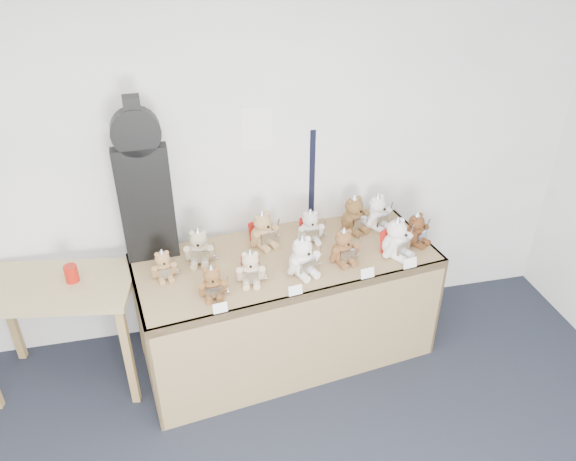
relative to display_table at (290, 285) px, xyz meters
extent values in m
plane|color=silver|center=(-0.76, -1.98, 2.04)|extent=(6.00, 6.00, 0.00)
plane|color=white|center=(-0.76, 0.52, 0.69)|extent=(6.00, 0.00, 6.00)
cube|color=white|center=(-0.11, 0.51, 0.93)|extent=(0.21, 0.00, 0.30)
cube|color=olive|center=(-0.01, 0.08, 0.15)|extent=(2.10, 1.11, 0.06)
cube|color=olive|center=(0.04, -0.32, -0.24)|extent=(1.99, 0.30, 0.83)
cube|color=olive|center=(-0.99, -0.05, -0.24)|extent=(0.14, 0.83, 0.83)
cube|color=olive|center=(0.97, 0.22, -0.24)|extent=(0.14, 0.83, 0.83)
cube|color=tan|center=(-1.51, 0.13, 0.14)|extent=(1.06, 0.69, 0.04)
cube|color=olive|center=(-1.91, 0.43, -0.27)|extent=(0.06, 0.06, 0.78)
cube|color=olive|center=(-1.10, -0.17, -0.27)|extent=(0.06, 0.06, 0.78)
cube|color=olive|center=(-1.02, 0.29, -0.27)|extent=(0.06, 0.06, 0.78)
cube|color=black|center=(-0.87, 0.29, 0.57)|extent=(0.34, 0.12, 0.79)
cylinder|color=black|center=(-0.87, 0.29, 1.06)|extent=(0.30, 0.11, 0.29)
cube|color=black|center=(-0.87, 0.29, 1.18)|extent=(0.10, 0.09, 0.20)
cube|color=black|center=(0.52, 0.54, 0.53)|extent=(0.53, 0.04, 0.71)
cylinder|color=#B2170B|center=(-1.38, 0.14, 0.22)|extent=(0.08, 0.08, 0.11)
ellipsoid|color=brown|center=(-0.53, -0.22, 0.24)|extent=(0.14, 0.12, 0.14)
sphere|color=brown|center=(-0.53, -0.22, 0.33)|extent=(0.10, 0.10, 0.10)
cylinder|color=brown|center=(-0.53, -0.27, 0.32)|extent=(0.04, 0.02, 0.04)
sphere|color=black|center=(-0.53, -0.28, 0.32)|extent=(0.02, 0.02, 0.02)
sphere|color=brown|center=(-0.56, -0.22, 0.37)|extent=(0.03, 0.03, 0.03)
sphere|color=brown|center=(-0.50, -0.22, 0.37)|extent=(0.03, 0.03, 0.03)
cylinder|color=brown|center=(-0.60, -0.24, 0.24)|extent=(0.04, 0.08, 0.11)
cylinder|color=brown|center=(-0.47, -0.24, 0.24)|extent=(0.04, 0.08, 0.11)
cylinder|color=brown|center=(-0.56, -0.27, 0.20)|extent=(0.04, 0.09, 0.04)
cylinder|color=brown|center=(-0.50, -0.27, 0.20)|extent=(0.04, 0.09, 0.04)
cube|color=white|center=(-0.53, -0.28, 0.24)|extent=(0.09, 0.02, 0.08)
cone|color=white|center=(-0.53, -0.22, 0.37)|extent=(0.09, 0.09, 0.07)
cube|color=white|center=(-0.44, -0.25, 0.26)|extent=(0.01, 0.03, 0.15)
cube|color=white|center=(-0.44, -0.25, 0.21)|extent=(0.04, 0.01, 0.01)
ellipsoid|color=beige|center=(-0.28, -0.13, 0.24)|extent=(0.16, 0.14, 0.15)
sphere|color=beige|center=(-0.28, -0.13, 0.34)|extent=(0.11, 0.11, 0.11)
cylinder|color=beige|center=(-0.29, -0.18, 0.33)|extent=(0.05, 0.03, 0.05)
sphere|color=black|center=(-0.29, -0.19, 0.33)|extent=(0.02, 0.02, 0.02)
sphere|color=beige|center=(-0.32, -0.13, 0.38)|extent=(0.03, 0.03, 0.03)
sphere|color=beige|center=(-0.25, -0.13, 0.38)|extent=(0.03, 0.03, 0.03)
cylinder|color=beige|center=(-0.36, -0.14, 0.25)|extent=(0.05, 0.09, 0.11)
cylinder|color=beige|center=(-0.22, -0.16, 0.25)|extent=(0.05, 0.09, 0.11)
cylinder|color=beige|center=(-0.32, -0.18, 0.20)|extent=(0.06, 0.10, 0.04)
cylinder|color=beige|center=(-0.26, -0.19, 0.20)|extent=(0.06, 0.10, 0.04)
cube|color=white|center=(-0.29, -0.19, 0.24)|extent=(0.10, 0.03, 0.08)
cone|color=white|center=(-0.28, -0.13, 0.38)|extent=(0.09, 0.09, 0.07)
cube|color=white|center=(-0.20, -0.17, 0.27)|extent=(0.02, 0.04, 0.15)
cube|color=white|center=(-0.20, -0.17, 0.21)|extent=(0.04, 0.01, 0.01)
cube|color=#A01612|center=(-0.28, -0.08, 0.25)|extent=(0.12, 0.04, 0.13)
ellipsoid|color=white|center=(0.05, -0.11, 0.25)|extent=(0.21, 0.20, 0.17)
sphere|color=white|center=(0.05, -0.11, 0.37)|extent=(0.13, 0.13, 0.13)
cylinder|color=white|center=(0.07, -0.16, 0.36)|extent=(0.06, 0.05, 0.05)
sphere|color=black|center=(0.08, -0.18, 0.36)|extent=(0.02, 0.02, 0.02)
sphere|color=white|center=(0.01, -0.12, 0.42)|extent=(0.04, 0.04, 0.04)
sphere|color=white|center=(0.09, -0.09, 0.42)|extent=(0.04, 0.04, 0.04)
cylinder|color=white|center=(-0.02, -0.16, 0.26)|extent=(0.08, 0.11, 0.13)
cylinder|color=white|center=(0.13, -0.10, 0.26)|extent=(0.08, 0.11, 0.13)
cylinder|color=white|center=(0.04, -0.18, 0.20)|extent=(0.09, 0.12, 0.05)
cylinder|color=white|center=(0.11, -0.15, 0.20)|extent=(0.09, 0.12, 0.05)
cube|color=white|center=(0.07, -0.17, 0.25)|extent=(0.11, 0.06, 0.09)
cone|color=white|center=(0.05, -0.11, 0.42)|extent=(0.11, 0.11, 0.08)
cube|color=white|center=(0.16, -0.10, 0.28)|extent=(0.03, 0.04, 0.18)
cube|color=white|center=(0.16, -0.10, 0.22)|extent=(0.05, 0.02, 0.01)
ellipsoid|color=brown|center=(0.34, -0.04, 0.24)|extent=(0.18, 0.16, 0.16)
sphere|color=brown|center=(0.34, -0.04, 0.35)|extent=(0.11, 0.11, 0.11)
cylinder|color=brown|center=(0.35, -0.09, 0.34)|extent=(0.05, 0.03, 0.05)
sphere|color=black|center=(0.36, -0.10, 0.34)|extent=(0.02, 0.02, 0.02)
sphere|color=brown|center=(0.31, -0.05, 0.39)|extent=(0.04, 0.04, 0.04)
sphere|color=brown|center=(0.38, -0.03, 0.39)|extent=(0.04, 0.04, 0.04)
cylinder|color=brown|center=(0.28, -0.07, 0.25)|extent=(0.06, 0.09, 0.12)
cylinder|color=brown|center=(0.42, -0.04, 0.25)|extent=(0.06, 0.09, 0.12)
cylinder|color=brown|center=(0.32, -0.10, 0.20)|extent=(0.07, 0.11, 0.05)
cylinder|color=brown|center=(0.39, -0.08, 0.20)|extent=(0.07, 0.11, 0.05)
cube|color=white|center=(0.36, -0.10, 0.25)|extent=(0.10, 0.04, 0.09)
cone|color=white|center=(0.34, -0.04, 0.40)|extent=(0.10, 0.10, 0.07)
cube|color=white|center=(0.45, -0.05, 0.27)|extent=(0.02, 0.04, 0.16)
cube|color=white|center=(0.45, -0.05, 0.21)|extent=(0.05, 0.02, 0.01)
ellipsoid|color=white|center=(0.71, -0.05, 0.25)|extent=(0.23, 0.22, 0.18)
sphere|color=white|center=(0.71, -0.05, 0.37)|extent=(0.13, 0.13, 0.13)
cylinder|color=white|center=(0.73, -0.09, 0.36)|extent=(0.06, 0.05, 0.05)
sphere|color=black|center=(0.74, -0.11, 0.36)|extent=(0.02, 0.02, 0.02)
sphere|color=white|center=(0.67, -0.07, 0.42)|extent=(0.04, 0.04, 0.04)
sphere|color=white|center=(0.74, -0.02, 0.42)|extent=(0.04, 0.04, 0.04)
cylinder|color=white|center=(0.64, -0.11, 0.26)|extent=(0.09, 0.11, 0.13)
cylinder|color=white|center=(0.79, -0.02, 0.26)|extent=(0.09, 0.11, 0.13)
cylinder|color=white|center=(0.70, -0.12, 0.20)|extent=(0.10, 0.13, 0.05)
cylinder|color=white|center=(0.77, -0.08, 0.20)|extent=(0.10, 0.13, 0.05)
cube|color=white|center=(0.74, -0.11, 0.26)|extent=(0.11, 0.08, 0.10)
cone|color=white|center=(0.71, -0.05, 0.43)|extent=(0.11, 0.11, 0.08)
cube|color=white|center=(0.82, -0.02, 0.29)|extent=(0.03, 0.05, 0.19)
cube|color=white|center=(0.82, -0.02, 0.22)|extent=(0.05, 0.03, 0.01)
cube|color=#A01612|center=(0.67, 0.01, 0.27)|extent=(0.14, 0.10, 0.16)
ellipsoid|color=brown|center=(0.90, 0.06, 0.24)|extent=(0.19, 0.19, 0.15)
sphere|color=brown|center=(0.90, 0.06, 0.34)|extent=(0.11, 0.11, 0.11)
cylinder|color=brown|center=(0.92, 0.02, 0.33)|extent=(0.05, 0.05, 0.05)
sphere|color=black|center=(0.93, 0.01, 0.33)|extent=(0.02, 0.02, 0.02)
sphere|color=brown|center=(0.87, 0.04, 0.38)|extent=(0.04, 0.04, 0.04)
sphere|color=brown|center=(0.93, 0.08, 0.38)|extent=(0.04, 0.04, 0.04)
cylinder|color=brown|center=(0.85, 0.01, 0.25)|extent=(0.08, 0.09, 0.11)
cylinder|color=brown|center=(0.97, 0.08, 0.25)|extent=(0.08, 0.09, 0.11)
cylinder|color=brown|center=(0.90, 0.00, 0.20)|extent=(0.09, 0.11, 0.04)
cylinder|color=brown|center=(0.95, 0.03, 0.20)|extent=(0.09, 0.11, 0.04)
cube|color=white|center=(0.93, 0.01, 0.24)|extent=(0.09, 0.07, 0.08)
cone|color=white|center=(0.90, 0.06, 0.39)|extent=(0.09, 0.09, 0.07)
cube|color=white|center=(0.99, 0.09, 0.27)|extent=(0.03, 0.04, 0.16)
cube|color=white|center=(0.99, 0.09, 0.21)|extent=(0.04, 0.03, 0.01)
ellipsoid|color=#C2B18D|center=(-0.57, 0.16, 0.24)|extent=(0.18, 0.16, 0.16)
sphere|color=#C2B18D|center=(-0.57, 0.16, 0.35)|extent=(0.12, 0.12, 0.12)
cylinder|color=#C2B18D|center=(-0.58, 0.12, 0.34)|extent=(0.05, 0.03, 0.05)
sphere|color=black|center=(-0.58, 0.10, 0.34)|extent=(0.02, 0.02, 0.02)
sphere|color=#C2B18D|center=(-0.61, 0.17, 0.40)|extent=(0.04, 0.04, 0.04)
sphere|color=#C2B18D|center=(-0.54, 0.16, 0.40)|extent=(0.04, 0.04, 0.04)
cylinder|color=#C2B18D|center=(-0.65, 0.16, 0.25)|extent=(0.06, 0.09, 0.12)
cylinder|color=#C2B18D|center=(-0.50, 0.13, 0.25)|extent=(0.06, 0.09, 0.12)
cylinder|color=#C2B18D|center=(-0.62, 0.11, 0.20)|extent=(0.06, 0.11, 0.05)
cylinder|color=#C2B18D|center=(-0.55, 0.10, 0.20)|extent=(0.06, 0.11, 0.05)
cube|color=white|center=(-0.58, 0.10, 0.25)|extent=(0.10, 0.03, 0.09)
cone|color=white|center=(-0.57, 0.16, 0.40)|extent=(0.10, 0.10, 0.08)
cube|color=white|center=(-0.48, 0.12, 0.28)|extent=(0.02, 0.04, 0.17)
cube|color=white|center=(-0.48, 0.12, 0.21)|extent=(0.05, 0.01, 0.01)
ellipsoid|color=tan|center=(-0.14, 0.27, 0.25)|extent=(0.21, 0.20, 0.17)
sphere|color=tan|center=(-0.14, 0.27, 0.36)|extent=(0.12, 0.12, 0.12)
cylinder|color=tan|center=(-0.11, 0.22, 0.35)|extent=(0.06, 0.05, 0.05)
sphere|color=black|center=(-0.11, 0.21, 0.35)|extent=(0.02, 0.02, 0.02)
sphere|color=tan|center=(-0.17, 0.25, 0.41)|extent=(0.04, 0.04, 0.04)
sphere|color=tan|center=(-0.10, 0.29, 0.41)|extent=(0.04, 0.04, 0.04)
cylinder|color=tan|center=(-0.20, 0.22, 0.26)|extent=(0.08, 0.10, 0.12)
cylinder|color=tan|center=(-0.06, 0.29, 0.26)|extent=(0.08, 0.10, 0.12)
cylinder|color=tan|center=(-0.14, 0.20, 0.20)|extent=(0.09, 0.12, 0.05)
cylinder|color=tan|center=(-0.08, 0.23, 0.20)|extent=(0.09, 0.12, 0.05)
cube|color=white|center=(-0.11, 0.21, 0.25)|extent=(0.11, 0.06, 0.09)
cone|color=white|center=(-0.14, 0.27, 0.41)|extent=(0.10, 0.10, 0.08)
cube|color=white|center=(-0.03, 0.29, 0.28)|extent=(0.03, 0.04, 0.17)
cube|color=white|center=(-0.03, 0.29, 0.21)|extent=(0.05, 0.03, 0.01)
cube|color=#A01612|center=(-0.16, 0.33, 0.26)|extent=(0.13, 0.09, 0.15)
ellipsoid|color=silver|center=(0.20, 0.26, 0.24)|extent=(0.15, 0.13, 0.15)
sphere|color=silver|center=(0.20, 0.26, 0.34)|extent=(0.11, 0.11, 0.11)
cylinder|color=silver|center=(0.20, 0.22, 0.33)|extent=(0.05, 0.03, 0.05)
sphere|color=black|center=(0.20, 0.20, 0.33)|extent=(0.02, 0.02, 0.02)
sphere|color=silver|center=(0.16, 0.26, 0.38)|extent=(0.04, 0.04, 0.04)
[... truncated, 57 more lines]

